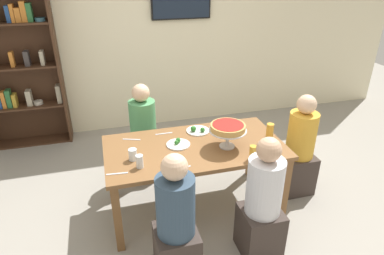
% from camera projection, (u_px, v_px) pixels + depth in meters
% --- Properties ---
extents(ground_plane, '(12.00, 12.00, 0.00)m').
position_uv_depth(ground_plane, '(194.00, 206.00, 3.61)').
color(ground_plane, gray).
extents(rear_partition, '(8.00, 0.12, 2.80)m').
position_uv_depth(rear_partition, '(153.00, 34.00, 4.88)').
color(rear_partition, beige).
rests_on(rear_partition, ground_plane).
extents(dining_table, '(1.73, 0.91, 0.74)m').
position_uv_depth(dining_table, '(195.00, 153.00, 3.32)').
color(dining_table, brown).
rests_on(dining_table, ground_plane).
extents(bookshelf, '(1.10, 0.30, 2.21)m').
position_uv_depth(bookshelf, '(15.00, 65.00, 4.40)').
color(bookshelf, '#422819').
rests_on(bookshelf, ground_plane).
extents(television, '(0.85, 0.05, 0.52)m').
position_uv_depth(television, '(181.00, 0.00, 4.69)').
color(television, black).
extents(diner_near_right, '(0.34, 0.34, 1.15)m').
position_uv_depth(diner_near_right, '(262.00, 207.00, 2.85)').
color(diner_near_right, '#382D28').
rests_on(diner_near_right, ground_plane).
extents(diner_near_left, '(0.34, 0.34, 1.15)m').
position_uv_depth(diner_near_left, '(176.00, 227.00, 2.63)').
color(diner_near_left, '#382D28').
rests_on(diner_near_left, ground_plane).
extents(diner_head_east, '(0.34, 0.34, 1.15)m').
position_uv_depth(diner_head_east, '(299.00, 152.00, 3.66)').
color(diner_head_east, '#382D28').
rests_on(diner_head_east, ground_plane).
extents(diner_far_left, '(0.34, 0.34, 1.15)m').
position_uv_depth(diner_far_left, '(144.00, 138.00, 3.95)').
color(diner_far_left, '#382D28').
rests_on(diner_far_left, ground_plane).
extents(deep_dish_pizza_stand, '(0.36, 0.36, 0.24)m').
position_uv_depth(deep_dish_pizza_stand, '(228.00, 128.00, 3.17)').
color(deep_dish_pizza_stand, silver).
rests_on(deep_dish_pizza_stand, dining_table).
extents(salad_plate_near_diner, '(0.24, 0.24, 0.07)m').
position_uv_depth(salad_plate_near_diner, '(198.00, 130.00, 3.54)').
color(salad_plate_near_diner, white).
rests_on(salad_plate_near_diner, dining_table).
extents(salad_plate_far_diner, '(0.22, 0.22, 0.07)m').
position_uv_depth(salad_plate_far_diner, '(229.00, 123.00, 3.70)').
color(salad_plate_far_diner, white).
rests_on(salad_plate_far_diner, dining_table).
extents(salad_plate_spare, '(0.23, 0.23, 0.06)m').
position_uv_depth(salad_plate_spare, '(178.00, 144.00, 3.29)').
color(salad_plate_spare, white).
rests_on(salad_plate_spare, dining_table).
extents(beer_glass_amber_tall, '(0.07, 0.07, 0.15)m').
position_uv_depth(beer_glass_amber_tall, '(270.00, 131.00, 3.41)').
color(beer_glass_amber_tall, gold).
rests_on(beer_glass_amber_tall, dining_table).
extents(beer_glass_amber_short, '(0.06, 0.06, 0.14)m').
position_uv_depth(beer_glass_amber_short, '(253.00, 153.00, 3.02)').
color(beer_glass_amber_short, gold).
rests_on(beer_glass_amber_short, dining_table).
extents(water_glass_clear_near, '(0.08, 0.08, 0.11)m').
position_uv_depth(water_glass_clear_near, '(133.00, 155.00, 3.03)').
color(water_glass_clear_near, white).
rests_on(water_glass_clear_near, dining_table).
extents(water_glass_clear_far, '(0.06, 0.06, 0.12)m').
position_uv_depth(water_glass_clear_far, '(140.00, 161.00, 2.91)').
color(water_glass_clear_far, white).
rests_on(water_glass_clear_far, dining_table).
extents(cutlery_fork_near, '(0.17, 0.08, 0.00)m').
position_uv_depth(cutlery_fork_near, '(132.00, 139.00, 3.39)').
color(cutlery_fork_near, silver).
rests_on(cutlery_fork_near, dining_table).
extents(cutlery_knife_near, '(0.18, 0.02, 0.00)m').
position_uv_depth(cutlery_knife_near, '(164.00, 134.00, 3.50)').
color(cutlery_knife_near, silver).
rests_on(cutlery_knife_near, dining_table).
extents(cutlery_fork_far, '(0.18, 0.07, 0.00)m').
position_uv_depth(cutlery_fork_far, '(182.00, 169.00, 2.91)').
color(cutlery_fork_far, silver).
rests_on(cutlery_fork_far, dining_table).
extents(cutlery_knife_far, '(0.18, 0.03, 0.00)m').
position_uv_depth(cutlery_knife_far, '(117.00, 174.00, 2.84)').
color(cutlery_knife_far, silver).
rests_on(cutlery_knife_far, dining_table).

